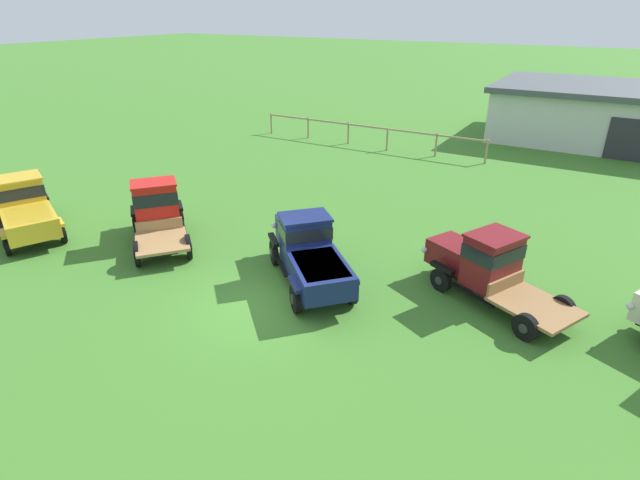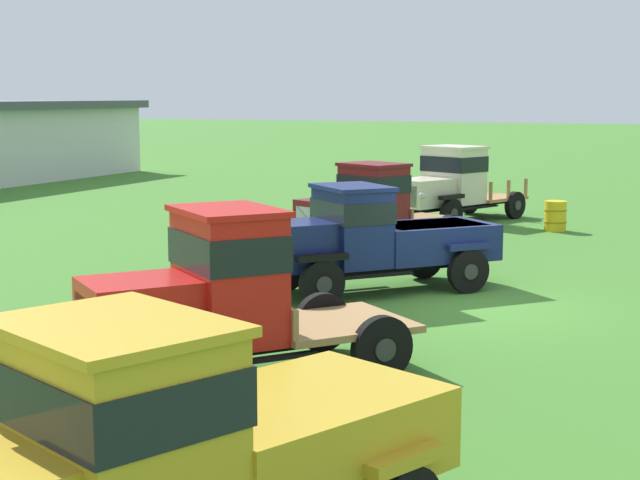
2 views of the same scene
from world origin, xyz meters
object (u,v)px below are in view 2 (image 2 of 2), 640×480
object	(u,v)px
vintage_truck_second_in_line	(217,294)
oil_drum_beside_row	(555,216)
vintage_truck_midrow_center	(371,238)
vintage_truck_far_side	(368,206)
vintage_truck_back_of_row	(449,183)
vintage_truck_foreground_near	(149,456)

from	to	relation	value
vintage_truck_second_in_line	oil_drum_beside_row	world-z (taller)	vintage_truck_second_in_line
vintage_truck_midrow_center	oil_drum_beside_row	world-z (taller)	vintage_truck_midrow_center
vintage_truck_midrow_center	vintage_truck_far_side	xyz separation A→B (m)	(5.13, 1.90, 0.01)
vintage_truck_far_side	vintage_truck_back_of_row	distance (m)	5.98
vintage_truck_foreground_near	oil_drum_beside_row	bearing A→B (deg)	1.11
vintage_truck_far_side	vintage_truck_midrow_center	bearing A→B (deg)	-159.68
vintage_truck_second_in_line	vintage_truck_back_of_row	distance (m)	17.76
vintage_truck_second_in_line	vintage_truck_back_of_row	xyz separation A→B (m)	(17.69, 1.61, -0.03)
vintage_truck_foreground_near	oil_drum_beside_row	xyz separation A→B (m)	(21.95, 0.42, -0.66)
vintage_truck_back_of_row	oil_drum_beside_row	distance (m)	3.52
vintage_truck_foreground_near	vintage_truck_midrow_center	bearing A→B (deg)	11.36
vintage_truck_second_in_line	vintage_truck_far_side	xyz separation A→B (m)	(11.73, 2.10, -0.14)
vintage_truck_foreground_near	vintage_truck_far_side	bearing A→B (deg)	14.18
vintage_truck_foreground_near	vintage_truck_back_of_row	xyz separation A→B (m)	(22.76, 3.76, 0.10)
vintage_truck_far_side	vintage_truck_back_of_row	bearing A→B (deg)	-4.64
oil_drum_beside_row	vintage_truck_foreground_near	bearing A→B (deg)	-178.89
oil_drum_beside_row	vintage_truck_second_in_line	bearing A→B (deg)	174.17
vintage_truck_midrow_center	vintage_truck_back_of_row	bearing A→B (deg)	7.28
vintage_truck_midrow_center	vintage_truck_far_side	bearing A→B (deg)	20.32
vintage_truck_second_in_line	vintage_truck_midrow_center	bearing A→B (deg)	1.71
vintage_truck_foreground_near	oil_drum_beside_row	distance (m)	21.97
vintage_truck_second_in_line	vintage_truck_far_side	distance (m)	11.92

